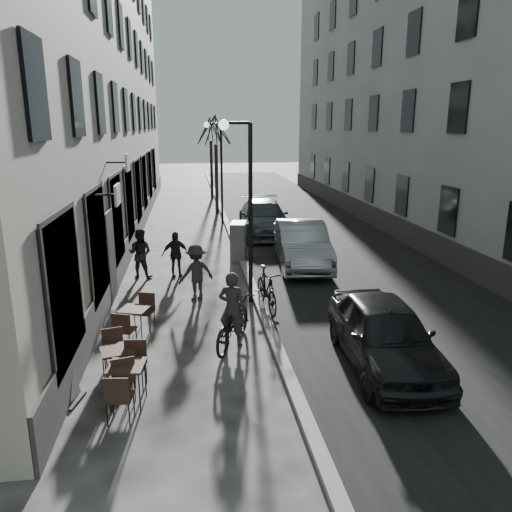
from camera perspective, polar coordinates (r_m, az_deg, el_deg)
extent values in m
plane|color=#33312E|center=(9.14, 4.25, -18.09)|extent=(120.00, 120.00, 0.00)
cube|color=black|center=(24.64, 5.45, 3.11)|extent=(7.30, 60.00, 0.00)
cube|color=gray|center=(24.08, -3.05, 3.03)|extent=(0.25, 60.00, 0.12)
cube|color=#9F9785|center=(24.58, -19.08, 21.14)|extent=(4.00, 35.00, 16.00)
cube|color=gray|center=(26.64, 18.40, 20.64)|extent=(4.00, 35.00, 16.00)
cylinder|color=black|center=(13.82, -0.63, 4.55)|extent=(0.12, 0.12, 5.00)
cylinder|color=black|center=(13.56, -2.18, 14.96)|extent=(0.70, 0.08, 0.08)
sphere|color=#FFF2CC|center=(13.53, -3.71, 14.73)|extent=(0.28, 0.28, 0.28)
cylinder|color=black|center=(25.67, -3.95, 9.25)|extent=(0.12, 0.12, 5.00)
cylinder|color=black|center=(25.53, -4.86, 14.83)|extent=(0.70, 0.08, 0.08)
sphere|color=#FFF2CC|center=(25.52, -5.67, 14.70)|extent=(0.28, 0.28, 0.28)
cylinder|color=black|center=(28.70, -4.53, 8.72)|extent=(0.20, 0.20, 3.90)
cylinder|color=black|center=(34.67, -5.10, 9.75)|extent=(0.20, 0.20, 3.90)
cube|color=#301F15|center=(9.46, -14.60, -12.06)|extent=(0.70, 0.70, 0.04)
cylinder|color=black|center=(9.48, -16.43, -14.80)|extent=(0.02, 0.02, 0.74)
cylinder|color=black|center=(9.36, -13.17, -14.98)|extent=(0.02, 0.02, 0.74)
cylinder|color=black|center=(9.93, -15.63, -13.31)|extent=(0.02, 0.02, 0.74)
cylinder|color=black|center=(9.81, -12.53, -13.46)|extent=(0.02, 0.02, 0.74)
cube|color=#301F15|center=(10.16, -15.58, -10.29)|extent=(0.76, 0.76, 0.04)
cylinder|color=black|center=(10.07, -16.73, -13.03)|extent=(0.02, 0.02, 0.72)
cylinder|color=black|center=(10.12, -13.73, -12.67)|extent=(0.02, 0.02, 0.72)
cylinder|color=black|center=(10.54, -17.06, -11.76)|extent=(0.02, 0.02, 0.72)
cylinder|color=black|center=(10.58, -14.21, -11.43)|extent=(0.02, 0.02, 0.72)
cube|color=#301F15|center=(12.15, -13.73, -5.92)|extent=(0.79, 0.79, 0.04)
cylinder|color=black|center=(12.18, -15.26, -7.92)|extent=(0.02, 0.02, 0.73)
cylinder|color=black|center=(11.97, -12.97, -8.18)|extent=(0.02, 0.02, 0.73)
cylinder|color=black|center=(12.61, -14.24, -7.04)|extent=(0.02, 0.02, 0.73)
cylinder|color=black|center=(12.41, -12.01, -7.27)|extent=(0.02, 0.02, 0.73)
cube|color=black|center=(10.18, -20.37, -15.23)|extent=(0.45, 0.70, 0.04)
cube|color=white|center=(9.94, -21.13, -12.46)|extent=(0.40, 0.69, 1.07)
cube|color=slate|center=(18.67, -2.04, 1.67)|extent=(0.71, 1.05, 1.45)
imported|color=black|center=(11.58, -2.72, -7.64)|extent=(1.50, 2.16, 1.08)
imported|color=#2A2724|center=(11.46, -2.74, -6.06)|extent=(0.76, 0.65, 1.76)
imported|color=black|center=(16.98, -13.10, 0.31)|extent=(0.95, 0.83, 1.65)
imported|color=#2B2926|center=(14.52, -6.85, -1.87)|extent=(1.21, 0.97, 1.64)
imported|color=black|center=(16.86, -9.20, 0.21)|extent=(0.96, 0.55, 1.53)
imported|color=black|center=(10.88, 14.51, -8.62)|extent=(1.89, 4.30, 1.44)
imported|color=#9B9EA3|center=(18.02, 5.26, 1.35)|extent=(2.09, 4.92, 1.58)
imported|color=#363940|center=(23.26, 0.88, 4.41)|extent=(2.45, 5.42, 1.54)
imported|color=black|center=(13.68, 1.20, -3.84)|extent=(0.76, 2.01, 1.18)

